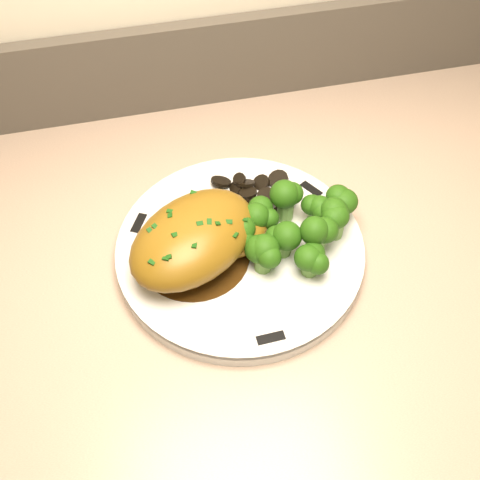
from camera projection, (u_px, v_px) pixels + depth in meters
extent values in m
cube|color=brown|center=(102.00, 465.00, 0.95)|extent=(1.86, 0.60, 0.80)
cube|color=tan|center=(30.00, 338.00, 0.62)|extent=(1.92, 0.63, 0.03)
cube|color=#4C443A|center=(10.00, 90.00, 0.75)|extent=(1.92, 0.02, 0.12)
cylinder|color=silver|center=(240.00, 251.00, 0.66)|extent=(0.34, 0.34, 0.02)
cube|color=black|center=(311.00, 189.00, 0.71)|extent=(0.02, 0.03, 0.00)
cube|color=black|center=(139.00, 223.00, 0.67)|extent=(0.02, 0.03, 0.00)
cube|color=black|center=(271.00, 338.00, 0.59)|extent=(0.03, 0.01, 0.00)
cylinder|color=#341E09|center=(194.00, 255.00, 0.65)|extent=(0.12, 0.12, 0.00)
ellipsoid|color=#8B6018|center=(193.00, 238.00, 0.62)|extent=(0.18, 0.17, 0.06)
ellipsoid|color=#8B6018|center=(239.00, 234.00, 0.64)|extent=(0.09, 0.08, 0.03)
cube|color=#13400D|center=(154.00, 248.00, 0.59)|extent=(0.01, 0.00, 0.00)
cube|color=#13400D|center=(168.00, 235.00, 0.59)|extent=(0.01, 0.00, 0.00)
cube|color=#13400D|center=(181.00, 223.00, 0.60)|extent=(0.01, 0.00, 0.00)
cube|color=#13400D|center=(194.00, 213.00, 0.61)|extent=(0.01, 0.00, 0.00)
cube|color=#13400D|center=(207.00, 204.00, 0.62)|extent=(0.01, 0.00, 0.00)
cube|color=#13400D|center=(219.00, 197.00, 0.63)|extent=(0.01, 0.00, 0.00)
cylinder|color=black|center=(276.00, 194.00, 0.70)|extent=(0.02, 0.02, 0.01)
cylinder|color=black|center=(271.00, 187.00, 0.70)|extent=(0.02, 0.02, 0.01)
cylinder|color=black|center=(261.00, 182.00, 0.70)|extent=(0.02, 0.02, 0.01)
cylinder|color=black|center=(249.00, 185.00, 0.71)|extent=(0.02, 0.02, 0.01)
cylinder|color=black|center=(237.00, 185.00, 0.70)|extent=(0.02, 0.02, 0.01)
cylinder|color=black|center=(226.00, 188.00, 0.70)|extent=(0.03, 0.03, 0.02)
cylinder|color=black|center=(220.00, 198.00, 0.70)|extent=(0.03, 0.03, 0.01)
cylinder|color=black|center=(219.00, 202.00, 0.69)|extent=(0.02, 0.02, 0.00)
cylinder|color=black|center=(223.00, 206.00, 0.68)|extent=(0.03, 0.03, 0.01)
cylinder|color=black|center=(233.00, 214.00, 0.68)|extent=(0.03, 0.03, 0.02)
cylinder|color=black|center=(245.00, 213.00, 0.68)|extent=(0.03, 0.03, 0.01)
cylinder|color=black|center=(259.00, 209.00, 0.68)|extent=(0.03, 0.03, 0.02)
cylinder|color=black|center=(269.00, 207.00, 0.69)|extent=(0.04, 0.04, 0.01)
cylinder|color=black|center=(275.00, 199.00, 0.69)|extent=(0.03, 0.03, 0.01)
cylinder|color=#62933E|center=(261.00, 223.00, 0.66)|extent=(0.02, 0.02, 0.02)
sphere|color=#153908|center=(261.00, 213.00, 0.65)|extent=(0.03, 0.03, 0.03)
cylinder|color=#62933E|center=(285.00, 211.00, 0.67)|extent=(0.02, 0.02, 0.02)
sphere|color=#153908|center=(286.00, 201.00, 0.66)|extent=(0.03, 0.03, 0.03)
cylinder|color=#62933E|center=(316.00, 216.00, 0.67)|extent=(0.02, 0.02, 0.02)
sphere|color=#153908|center=(317.00, 206.00, 0.65)|extent=(0.03, 0.03, 0.03)
cylinder|color=#62933E|center=(283.00, 245.00, 0.64)|extent=(0.02, 0.02, 0.02)
sphere|color=#153908|center=(284.00, 236.00, 0.63)|extent=(0.03, 0.03, 0.03)
cylinder|color=#62933E|center=(317.00, 243.00, 0.64)|extent=(0.02, 0.02, 0.02)
sphere|color=#153908|center=(318.00, 233.00, 0.63)|extent=(0.03, 0.03, 0.03)
cylinder|color=#62933E|center=(335.00, 228.00, 0.66)|extent=(0.02, 0.02, 0.02)
sphere|color=#153908|center=(337.00, 218.00, 0.64)|extent=(0.03, 0.03, 0.03)
cylinder|color=#62933E|center=(263.00, 261.00, 0.63)|extent=(0.02, 0.02, 0.02)
sphere|color=#153908|center=(264.00, 252.00, 0.61)|extent=(0.03, 0.03, 0.03)
cylinder|color=#62933E|center=(310.00, 265.00, 0.62)|extent=(0.02, 0.02, 0.02)
sphere|color=#153908|center=(312.00, 255.00, 0.61)|extent=(0.03, 0.03, 0.03)
cylinder|color=#62933E|center=(247.00, 240.00, 0.64)|extent=(0.02, 0.02, 0.02)
sphere|color=#153908|center=(247.00, 231.00, 0.63)|extent=(0.03, 0.03, 0.03)
cylinder|color=#62933E|center=(337.00, 209.00, 0.67)|extent=(0.02, 0.02, 0.02)
sphere|color=#153908|center=(339.00, 199.00, 0.66)|extent=(0.03, 0.03, 0.03)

